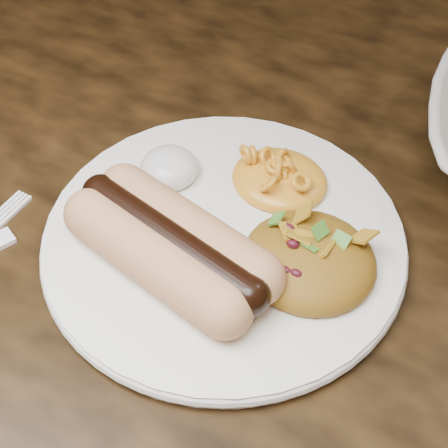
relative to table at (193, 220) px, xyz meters
The scene contains 6 objects.
table is the anchor object (origin of this frame).
plate 0.15m from the table, 45.01° to the right, with size 0.26×0.26×0.01m, color white.
hotdog 0.18m from the table, 62.79° to the right, with size 0.14×0.09×0.04m.
mac_and_cheese 0.15m from the table, ahead, with size 0.07×0.07×0.03m, color yellow.
sour_cream 0.13m from the table, 74.78° to the right, with size 0.04×0.04×0.03m, color silver.
taco_salad 0.20m from the table, 27.86° to the right, with size 0.09×0.09×0.04m.
Camera 1 is at (0.24, -0.36, 1.14)m, focal length 55.00 mm.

